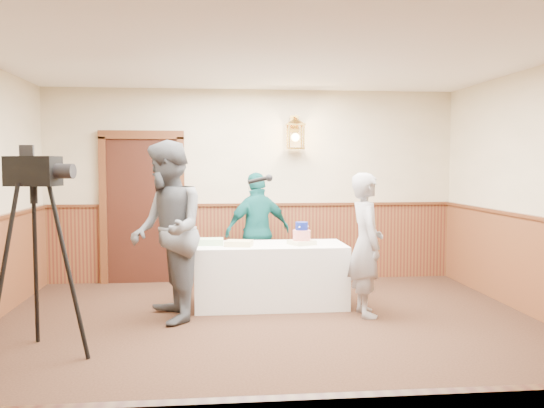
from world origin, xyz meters
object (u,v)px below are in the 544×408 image
(baker, at_px, (366,244))
(assistant_p, at_px, (258,231))
(display_table, at_px, (270,275))
(tiered_cake, at_px, (302,236))
(sheet_cake_yellow, at_px, (239,243))
(sheet_cake_green, at_px, (210,242))
(interviewer, at_px, (167,231))
(tv_camera_rig, at_px, (36,268))

(baker, xyz_separation_m, assistant_p, (-1.11, 1.43, -0.01))
(display_table, xyz_separation_m, tiered_cake, (0.37, -0.08, 0.48))
(sheet_cake_yellow, bearing_deg, assistant_p, 72.99)
(display_table, distance_m, assistant_p, 0.98)
(tiered_cake, xyz_separation_m, assistant_p, (-0.45, 0.96, -0.05))
(tiered_cake, relative_size, sheet_cake_green, 1.13)
(tiered_cake, xyz_separation_m, interviewer, (-1.55, -0.50, 0.13))
(display_table, height_order, assistant_p, assistant_p)
(sheet_cake_green, bearing_deg, tv_camera_rig, -132.28)
(sheet_cake_green, bearing_deg, display_table, -2.67)
(display_table, relative_size, assistant_p, 1.12)
(interviewer, xyz_separation_m, assistant_p, (1.10, 1.46, -0.19))
(tiered_cake, relative_size, baker, 0.22)
(display_table, relative_size, tiered_cake, 5.16)
(tiered_cake, relative_size, assistant_p, 0.22)
(interviewer, height_order, tv_camera_rig, interviewer)
(tiered_cake, bearing_deg, sheet_cake_yellow, -177.35)
(sheet_cake_yellow, bearing_deg, tiered_cake, 2.65)
(sheet_cake_green, bearing_deg, interviewer, -127.12)
(sheet_cake_yellow, xyz_separation_m, tv_camera_rig, (-1.86, -1.53, 0.02))
(tiered_cake, distance_m, sheet_cake_green, 1.10)
(tv_camera_rig, bearing_deg, tiered_cake, 44.08)
(baker, bearing_deg, assistant_p, 37.35)
(display_table, height_order, interviewer, interviewer)
(display_table, bearing_deg, baker, -28.31)
(tiered_cake, bearing_deg, interviewer, -162.13)
(sheet_cake_yellow, relative_size, tv_camera_rig, 0.17)
(tiered_cake, height_order, assistant_p, assistant_p)
(sheet_cake_yellow, bearing_deg, interviewer, -149.75)
(display_table, relative_size, sheet_cake_green, 5.83)
(sheet_cake_green, bearing_deg, tiered_cake, -5.75)
(tiered_cake, height_order, tv_camera_rig, tv_camera_rig)
(display_table, relative_size, baker, 1.11)
(display_table, height_order, baker, baker)
(sheet_cake_green, relative_size, assistant_p, 0.19)
(interviewer, bearing_deg, tiered_cake, 93.75)
(display_table, bearing_deg, sheet_cake_yellow, -163.84)
(tiered_cake, bearing_deg, sheet_cake_green, 174.25)
(sheet_cake_green, height_order, tv_camera_rig, tv_camera_rig)
(assistant_p, height_order, tv_camera_rig, tv_camera_rig)
(interviewer, height_order, assistant_p, interviewer)
(sheet_cake_yellow, relative_size, interviewer, 0.16)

